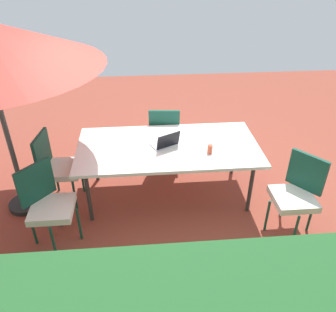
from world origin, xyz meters
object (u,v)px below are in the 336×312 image
Objects in this scene: laptop at (165,143)px; cup at (210,149)px; chair_south at (165,133)px; chair_northeast at (48,202)px; chair_northwest at (297,192)px; dining_table at (168,149)px; chair_east at (56,165)px.

laptop is 0.57m from cup.
laptop is at bearing 91.52° from chair_south.
chair_northeast and chair_northwest have the same top height.
chair_northwest is 1.66m from laptop.
chair_northwest is 1.11m from cup.
chair_northwest reaches higher than cup.
chair_northwest is at bearing 137.31° from chair_south.
dining_table is at bearing 164.77° from laptop.
laptop is at bearing -20.69° from chair_northeast.
dining_table is 2.35× the size of chair_northeast.
chair_northeast is at bearing 14.99° from cup.
chair_south is 2.05m from chair_northeast.
chair_east is 2.95m from chair_northwest.
chair_south reaches higher than dining_table.
chair_northwest is (-2.80, 0.06, 0.00)m from chair_northeast.
chair_northeast reaches higher than dining_table.
chair_northeast is 8.78× the size of cup.
chair_south and chair_northwest have the same top height.
chair_south is 2.09m from chair_northwest.
chair_east is at bearing 32.82° from chair_south.
dining_table is at bearing -21.06° from chair_northeast.
chair_east is 1.42m from laptop.
chair_northeast is (1.41, 1.50, 0.00)m from chair_south.
laptop is 3.55× the size of cup.
chair_northwest is at bearing 150.87° from dining_table.
chair_south reaches higher than cup.
chair_south is 0.82m from laptop.
laptop reaches higher than chair_east.
chair_east is 1.00× the size of chair_northwest.
chair_northeast is 1.97m from cup.
laptop reaches higher than chair_northeast.
chair_south is 1.14m from cup.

